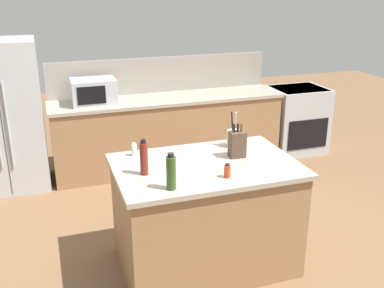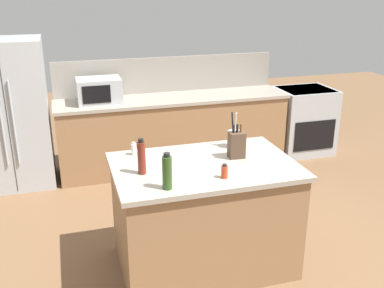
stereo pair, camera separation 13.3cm
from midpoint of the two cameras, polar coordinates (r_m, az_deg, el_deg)
name	(u,v)px [view 1 (the left image)]	position (r m, az deg, el deg)	size (l,w,h in m)	color
ground_plane	(205,262)	(4.09, 0.66, -14.80)	(14.00, 14.00, 0.00)	brown
back_counter_run	(168,132)	(5.85, -3.66, 1.47)	(2.96, 0.66, 0.94)	#936B47
wall_backsplash	(161,75)	(5.96, -4.61, 8.77)	(2.92, 0.03, 0.46)	gray
kitchen_island	(205,215)	(3.84, 0.69, -9.01)	(1.48, 0.98, 0.94)	#936B47
refrigerator	(4,116)	(5.63, -23.41, 3.26)	(0.86, 0.75, 1.73)	#ADB2B7
range_oven	(296,119)	(6.57, 12.55, 3.10)	(0.76, 0.65, 0.92)	#ADB2B7
microwave	(94,91)	(5.53, -13.06, 6.53)	(0.52, 0.39, 0.30)	#ADB2B7
knife_block	(237,144)	(3.75, 4.76, -0.01)	(0.13, 0.11, 0.29)	#4C3828
utensil_crock	(234,138)	(3.99, 4.37, 0.80)	(0.12, 0.12, 0.32)	beige
salt_shaker	(134,150)	(3.82, -8.37, -0.72)	(0.05, 0.05, 0.11)	silver
olive_oil_bottle	(171,172)	(3.17, -3.87, -3.62)	(0.07, 0.07, 0.27)	#2D4C1E
vinegar_bottle	(144,158)	(3.42, -7.24, -1.78)	(0.06, 0.06, 0.28)	maroon
spice_jar_paprika	(227,171)	(3.38, 3.37, -3.45)	(0.05, 0.05, 0.11)	#B73D1E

